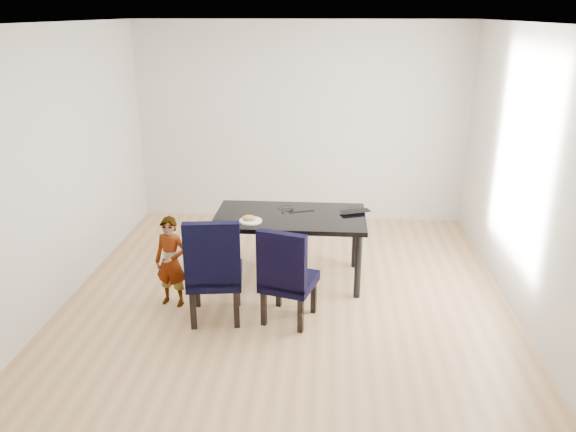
# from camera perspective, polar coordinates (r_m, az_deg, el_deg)

# --- Properties ---
(floor) EXTENTS (4.50, 5.00, 0.01)m
(floor) POSITION_cam_1_polar(r_m,az_deg,el_deg) (5.83, -0.15, -8.60)
(floor) COLOR tan
(floor) RESTS_ON ground
(ceiling) EXTENTS (4.50, 5.00, 0.01)m
(ceiling) POSITION_cam_1_polar(r_m,az_deg,el_deg) (5.11, -0.18, 19.10)
(ceiling) COLOR white
(ceiling) RESTS_ON wall_back
(wall_back) EXTENTS (4.50, 0.01, 2.70)m
(wall_back) POSITION_cam_1_polar(r_m,az_deg,el_deg) (7.75, 1.30, 9.36)
(wall_back) COLOR silver
(wall_back) RESTS_ON ground
(wall_front) EXTENTS (4.50, 0.01, 2.70)m
(wall_front) POSITION_cam_1_polar(r_m,az_deg,el_deg) (2.99, -3.96, -8.81)
(wall_front) COLOR white
(wall_front) RESTS_ON ground
(wall_left) EXTENTS (0.01, 5.00, 2.70)m
(wall_left) POSITION_cam_1_polar(r_m,az_deg,el_deg) (5.93, -22.53, 4.45)
(wall_left) COLOR white
(wall_left) RESTS_ON ground
(wall_right) EXTENTS (0.01, 5.00, 2.70)m
(wall_right) POSITION_cam_1_polar(r_m,az_deg,el_deg) (5.61, 23.49, 3.50)
(wall_right) COLOR silver
(wall_right) RESTS_ON ground
(dining_table) EXTENTS (1.60, 0.90, 0.75)m
(dining_table) POSITION_cam_1_polar(r_m,az_deg,el_deg) (6.11, 0.21, -3.22)
(dining_table) COLOR black
(dining_table) RESTS_ON floor
(chair_left) EXTENTS (0.58, 0.59, 1.05)m
(chair_left) POSITION_cam_1_polar(r_m,az_deg,el_deg) (5.35, -7.47, -5.15)
(chair_left) COLOR black
(chair_left) RESTS_ON floor
(chair_right) EXTENTS (0.58, 0.59, 0.96)m
(chair_right) POSITION_cam_1_polar(r_m,az_deg,el_deg) (5.29, 0.13, -5.83)
(chair_right) COLOR black
(chair_right) RESTS_ON floor
(child) EXTENTS (0.38, 0.29, 0.93)m
(child) POSITION_cam_1_polar(r_m,az_deg,el_deg) (5.68, -11.80, -4.58)
(child) COLOR orange
(child) RESTS_ON floor
(plate) EXTENTS (0.29, 0.29, 0.01)m
(plate) POSITION_cam_1_polar(r_m,az_deg,el_deg) (5.80, -3.83, -0.50)
(plate) COLOR white
(plate) RESTS_ON dining_table
(sandwich) EXTENTS (0.15, 0.08, 0.06)m
(sandwich) POSITION_cam_1_polar(r_m,az_deg,el_deg) (5.79, -3.99, -0.19)
(sandwich) COLOR #AC873D
(sandwich) RESTS_ON plate
(laptop) EXTENTS (0.38, 0.31, 0.03)m
(laptop) POSITION_cam_1_polar(r_m,az_deg,el_deg) (6.11, 6.70, 0.55)
(laptop) COLOR black
(laptop) RESTS_ON dining_table
(cable_tangle) EXTENTS (0.14, 0.14, 0.01)m
(cable_tangle) POSITION_cam_1_polar(r_m,az_deg,el_deg) (6.07, -0.04, 0.45)
(cable_tangle) COLOR black
(cable_tangle) RESTS_ON dining_table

